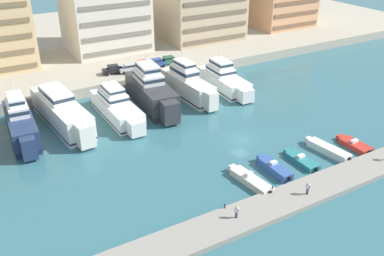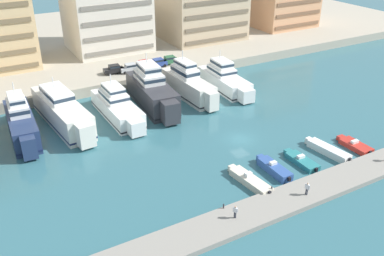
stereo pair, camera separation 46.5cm
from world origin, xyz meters
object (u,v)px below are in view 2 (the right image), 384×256
(car_red_mid_left, at_px, (144,64))
(yacht_charcoal_center, at_px, (152,91))
(pedestrian_mid_deck, at_px, (235,211))
(pedestrian_far_side, at_px, (307,188))
(yacht_navy_left, at_px, (21,122))
(motorboat_white_center_left, at_px, (328,150))
(motorboat_cream_far_left, at_px, (250,180))
(yacht_ivory_mid_left, at_px, (62,111))
(motorboat_teal_mid_left, at_px, (301,161))
(car_black_far_left, at_px, (114,69))
(car_silver_left, at_px, (130,68))
(motorboat_blue_left, at_px, (274,168))
(motorboat_red_center, at_px, (355,145))
(car_green_center, at_px, (169,60))
(yacht_ivory_center_right, at_px, (188,84))
(car_blue_center_left, at_px, (157,63))
(yacht_white_mid_right, at_px, (225,79))
(yacht_white_center_left, at_px, (117,106))

(car_red_mid_left, bearing_deg, yacht_charcoal_center, -107.78)
(pedestrian_mid_deck, relative_size, pedestrian_far_side, 0.95)
(yacht_navy_left, xyz_separation_m, motorboat_white_center_left, (37.93, -27.64, -1.93))
(yacht_navy_left, relative_size, motorboat_cream_far_left, 2.18)
(yacht_ivory_mid_left, distance_m, motorboat_teal_mid_left, 38.90)
(car_black_far_left, distance_m, car_silver_left, 3.31)
(motorboat_blue_left, xyz_separation_m, motorboat_red_center, (14.93, -0.77, -0.16))
(yacht_ivory_mid_left, height_order, car_black_far_left, yacht_ivory_mid_left)
(motorboat_cream_far_left, relative_size, car_green_center, 1.86)
(motorboat_cream_far_left, bearing_deg, yacht_ivory_center_right, 76.22)
(yacht_charcoal_center, height_order, car_blue_center_left, yacht_charcoal_center)
(yacht_charcoal_center, height_order, car_green_center, yacht_charcoal_center)
(yacht_navy_left, relative_size, motorboat_teal_mid_left, 2.68)
(yacht_ivory_mid_left, distance_m, car_silver_left, 21.78)
(yacht_ivory_mid_left, height_order, yacht_ivory_center_right, yacht_ivory_center_right)
(motorboat_red_center, height_order, car_black_far_left, car_black_far_left)
(yacht_white_mid_right, bearing_deg, motorboat_cream_far_left, -117.75)
(yacht_ivory_center_right, bearing_deg, car_black_far_left, 124.40)
(car_red_mid_left, bearing_deg, yacht_white_center_left, -127.53)
(car_green_center, bearing_deg, car_silver_left, -176.88)
(car_green_center, bearing_deg, car_black_far_left, 178.13)
(yacht_ivory_mid_left, xyz_separation_m, yacht_white_mid_right, (32.13, 0.16, -0.44))
(car_black_far_left, height_order, car_blue_center_left, same)
(yacht_ivory_mid_left, distance_m, motorboat_cream_far_left, 33.77)
(motorboat_red_center, bearing_deg, car_black_far_left, 116.71)
(yacht_charcoal_center, height_order, pedestrian_far_side, yacht_charcoal_center)
(motorboat_red_center, xyz_separation_m, car_red_mid_left, (-15.45, 43.15, 2.63))
(yacht_white_center_left, relative_size, car_blue_center_left, 4.26)
(yacht_white_center_left, bearing_deg, car_red_mid_left, 52.47)
(yacht_ivory_center_right, distance_m, car_red_mid_left, 14.04)
(motorboat_teal_mid_left, bearing_deg, car_green_center, 89.14)
(motorboat_cream_far_left, bearing_deg, pedestrian_far_side, -56.65)
(car_green_center, bearing_deg, motorboat_cream_far_left, -103.16)
(car_black_far_left, relative_size, car_blue_center_left, 1.02)
(car_red_mid_left, distance_m, car_blue_center_left, 3.08)
(yacht_navy_left, height_order, car_green_center, yacht_navy_left)
(yacht_white_mid_right, height_order, car_blue_center_left, yacht_white_mid_right)
(yacht_white_center_left, distance_m, motorboat_blue_left, 29.78)
(yacht_ivory_mid_left, relative_size, pedestrian_far_side, 12.08)
(yacht_navy_left, distance_m, motorboat_teal_mid_left, 42.94)
(car_black_far_left, height_order, car_green_center, same)
(pedestrian_far_side, bearing_deg, yacht_ivory_mid_left, 120.21)
(yacht_ivory_mid_left, bearing_deg, car_green_center, 27.05)
(motorboat_white_center_left, bearing_deg, motorboat_cream_far_left, -177.61)
(motorboat_blue_left, relative_size, car_silver_left, 1.61)
(yacht_white_mid_right, relative_size, pedestrian_far_side, 9.90)
(motorboat_red_center, relative_size, car_black_far_left, 1.45)
(motorboat_red_center, distance_m, car_red_mid_left, 45.90)
(yacht_ivory_center_right, xyz_separation_m, motorboat_cream_far_left, (-7.19, -29.32, -2.07))
(car_silver_left, xyz_separation_m, car_red_mid_left, (3.26, 0.55, 0.00))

